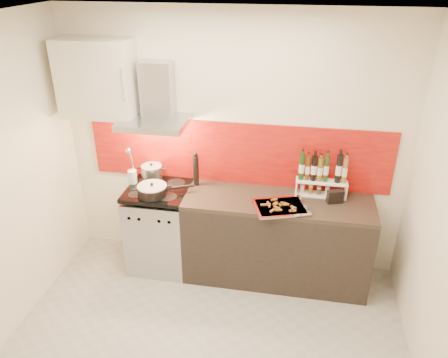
% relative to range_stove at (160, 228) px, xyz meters
% --- Properties ---
extents(floor, '(3.40, 3.40, 0.00)m').
position_rel_range_stove_xyz_m(floor, '(0.70, -1.10, -0.44)').
color(floor, '#9E9991').
rests_on(floor, ground).
extents(ceiling, '(3.40, 2.80, 0.02)m').
position_rel_range_stove_xyz_m(ceiling, '(0.70, -1.10, 2.16)').
color(ceiling, white).
rests_on(ceiling, back_wall).
extents(back_wall, '(3.40, 0.02, 2.60)m').
position_rel_range_stove_xyz_m(back_wall, '(0.70, 0.30, 0.86)').
color(back_wall, silver).
rests_on(back_wall, ground).
extents(backsplash, '(3.00, 0.02, 0.64)m').
position_rel_range_stove_xyz_m(backsplash, '(0.75, 0.29, 0.78)').
color(backsplash, maroon).
rests_on(backsplash, back_wall).
extents(range_stove, '(0.60, 0.60, 0.91)m').
position_rel_range_stove_xyz_m(range_stove, '(0.00, 0.00, 0.00)').
color(range_stove, '#B7B7BA').
rests_on(range_stove, ground).
extents(counter, '(1.80, 0.60, 0.90)m').
position_rel_range_stove_xyz_m(counter, '(1.20, 0.00, 0.01)').
color(counter, black).
rests_on(counter, ground).
extents(range_hood, '(0.62, 0.50, 0.61)m').
position_rel_range_stove_xyz_m(range_hood, '(0.00, 0.14, 1.30)').
color(range_hood, '#B7B7BA').
rests_on(range_hood, back_wall).
extents(upper_cabinet, '(0.70, 0.35, 0.72)m').
position_rel_range_stove_xyz_m(upper_cabinet, '(-0.55, 0.13, 1.51)').
color(upper_cabinet, beige).
rests_on(upper_cabinet, back_wall).
extents(stock_pot, '(0.21, 0.21, 0.18)m').
position_rel_range_stove_xyz_m(stock_pot, '(-0.11, 0.18, 0.55)').
color(stock_pot, '#B7B7BA').
rests_on(stock_pot, range_stove).
extents(saute_pan, '(0.52, 0.32, 0.13)m').
position_rel_range_stove_xyz_m(saute_pan, '(0.00, -0.13, 0.52)').
color(saute_pan, black).
rests_on(saute_pan, range_stove).
extents(utensil_jar, '(0.09, 0.13, 0.42)m').
position_rel_range_stove_xyz_m(utensil_jar, '(-0.28, 0.07, 0.58)').
color(utensil_jar, silver).
rests_on(utensil_jar, range_stove).
extents(pepper_mill, '(0.06, 0.06, 0.36)m').
position_rel_range_stove_xyz_m(pepper_mill, '(0.36, 0.16, 0.63)').
color(pepper_mill, black).
rests_on(pepper_mill, counter).
extents(step_shelf, '(0.49, 0.13, 0.44)m').
position_rel_range_stove_xyz_m(step_shelf, '(1.58, 0.16, 0.66)').
color(step_shelf, white).
rests_on(step_shelf, counter).
extents(caddy_box, '(0.16, 0.11, 0.13)m').
position_rel_range_stove_xyz_m(caddy_box, '(1.72, 0.05, 0.52)').
color(caddy_box, black).
rests_on(caddy_box, counter).
extents(baking_tray, '(0.57, 0.50, 0.03)m').
position_rel_range_stove_xyz_m(baking_tray, '(1.23, -0.15, 0.47)').
color(baking_tray, silver).
rests_on(baking_tray, counter).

